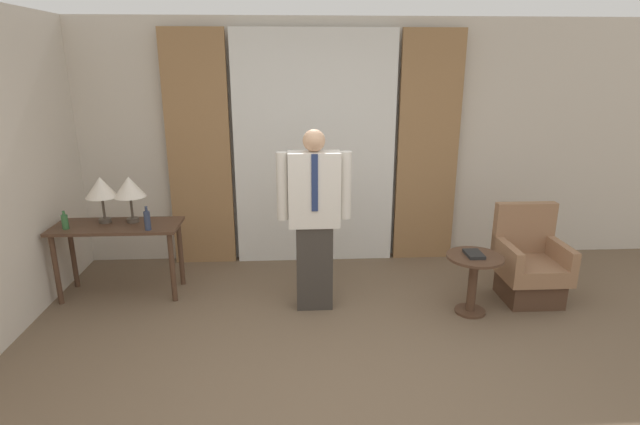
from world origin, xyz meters
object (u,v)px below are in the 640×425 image
(table_lamp_right, at_px, (129,188))
(book, at_px, (474,254))
(bottle_by_lamp, at_px, (147,220))
(armchair, at_px, (529,267))
(side_table, at_px, (473,274))
(person, at_px, (314,215))
(desk, at_px, (118,236))
(table_lamp_left, at_px, (101,188))
(bottle_near_edge, at_px, (65,222))

(table_lamp_right, relative_size, book, 2.12)
(table_lamp_right, relative_size, bottle_by_lamp, 1.99)
(armchair, xyz_separation_m, side_table, (-0.65, -0.26, 0.05))
(person, relative_size, book, 7.83)
(desk, height_order, book, desk)
(bottle_by_lamp, xyz_separation_m, side_table, (2.99, -0.41, -0.44))
(table_lamp_left, xyz_separation_m, table_lamp_right, (0.27, 0.00, 0.00))
(desk, xyz_separation_m, table_lamp_right, (0.13, 0.08, 0.46))
(person, height_order, armchair, person)
(table_lamp_left, bearing_deg, bottle_by_lamp, -27.73)
(table_lamp_right, distance_m, person, 1.83)
(bottle_by_lamp, bearing_deg, table_lamp_left, 152.27)
(table_lamp_left, xyz_separation_m, side_table, (3.47, -0.67, -0.69))
(bottle_by_lamp, height_order, book, bottle_by_lamp)
(desk, relative_size, book, 5.60)
(table_lamp_right, bearing_deg, bottle_near_edge, -162.37)
(table_lamp_left, bearing_deg, desk, -31.09)
(bottle_by_lamp, relative_size, armchair, 0.25)
(table_lamp_right, distance_m, armchair, 3.95)
(bottle_near_edge, bearing_deg, book, -7.31)
(table_lamp_left, relative_size, person, 0.27)
(table_lamp_left, height_order, book, table_lamp_left)
(person, bearing_deg, desk, 168.48)
(book, bearing_deg, table_lamp_left, 169.15)
(armchair, bearing_deg, person, -178.27)
(bottle_by_lamp, distance_m, person, 1.57)
(table_lamp_left, bearing_deg, bottle_near_edge, -148.97)
(desk, relative_size, table_lamp_left, 2.64)
(person, xyz_separation_m, side_table, (1.44, -0.20, -0.53))
(desk, height_order, table_lamp_left, table_lamp_left)
(desk, height_order, side_table, desk)
(table_lamp_right, xyz_separation_m, person, (1.76, -0.47, -0.16))
(armchair, bearing_deg, book, -158.69)
(side_table, bearing_deg, person, 172.07)
(desk, bearing_deg, bottle_by_lamp, -26.37)
(desk, xyz_separation_m, bottle_by_lamp, (0.35, -0.17, 0.21))
(bottle_by_lamp, bearing_deg, armchair, -2.37)
(table_lamp_right, xyz_separation_m, book, (3.19, -0.66, -0.49))
(desk, distance_m, bottle_near_edge, 0.48)
(armchair, height_order, book, armchair)
(armchair, relative_size, book, 4.27)
(desk, xyz_separation_m, side_table, (3.34, -0.59, -0.23))
(table_lamp_right, height_order, bottle_by_lamp, table_lamp_right)
(person, bearing_deg, armchair, 1.73)
(table_lamp_right, height_order, side_table, table_lamp_right)
(table_lamp_left, height_order, bottle_near_edge, table_lamp_left)
(desk, distance_m, armchair, 4.01)
(person, xyz_separation_m, armchair, (2.09, 0.06, -0.58))
(person, xyz_separation_m, book, (1.43, -0.20, -0.33))
(armchair, distance_m, book, 0.75)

